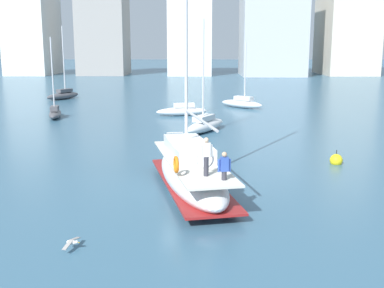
# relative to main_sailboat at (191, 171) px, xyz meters

# --- Properties ---
(ground_plane) EXTENTS (400.00, 400.00, 0.00)m
(ground_plane) POSITION_rel_main_sailboat_xyz_m (-0.18, 0.32, -0.92)
(ground_plane) COLOR #38607A
(main_sailboat) EXTENTS (4.43, 9.89, 14.04)m
(main_sailboat) POSITION_rel_main_sailboat_xyz_m (0.00, 0.00, 0.00)
(main_sailboat) COLOR silver
(main_sailboat) RESTS_ON ground
(moored_sloop_far) EXTENTS (1.85, 4.53, 7.30)m
(moored_sloop_far) POSITION_rel_main_sailboat_xyz_m (-12.88, 22.58, -0.40)
(moored_sloop_far) COLOR #4C4C51
(moored_sloop_far) RESTS_ON ground
(moored_catamaran) EXTENTS (3.63, 5.18, 8.82)m
(moored_catamaran) POSITION_rel_main_sailboat_xyz_m (-16.33, 38.06, -0.33)
(moored_catamaran) COLOR #4C4C51
(moored_catamaran) RESTS_ON ground
(moored_cutter_left) EXTENTS (3.77, 5.55, 8.52)m
(moored_cutter_left) POSITION_rel_main_sailboat_xyz_m (0.87, 15.52, -0.32)
(moored_cutter_left) COLOR silver
(moored_cutter_left) RESTS_ON ground
(moored_cutter_right) EXTENTS (5.00, 2.15, 5.92)m
(moored_cutter_right) POSITION_rel_main_sailboat_xyz_m (-1.21, 24.19, -0.41)
(moored_cutter_right) COLOR white
(moored_cutter_right) RESTS_ON ground
(moored_ketch_distant) EXTENTS (4.72, 4.38, 6.91)m
(moored_ketch_distant) POSITION_rel_main_sailboat_xyz_m (4.98, 30.03, -0.37)
(moored_ketch_distant) COLOR silver
(moored_ketch_distant) RESTS_ON ground
(seagull) EXTENTS (0.48, 1.08, 0.17)m
(seagull) POSITION_rel_main_sailboat_xyz_m (-3.85, -6.71, -0.67)
(seagull) COLOR silver
(seagull) RESTS_ON ground
(mooring_buoy) EXTENTS (0.72, 0.72, 0.96)m
(mooring_buoy) POSITION_rel_main_sailboat_xyz_m (8.16, 5.16, -0.70)
(mooring_buoy) COLOR yellow
(mooring_buoy) RESTS_ON ground
(waterfront_buildings) EXTENTS (80.02, 20.24, 27.99)m
(waterfront_buildings) POSITION_rel_main_sailboat_xyz_m (3.86, 88.81, 10.75)
(waterfront_buildings) COLOR silver
(waterfront_buildings) RESTS_ON ground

